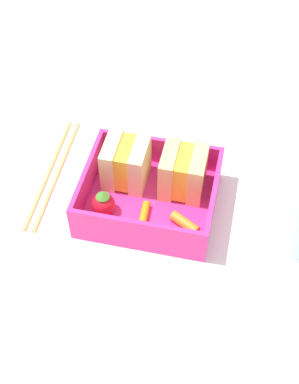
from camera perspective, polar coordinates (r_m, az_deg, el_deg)
The scene contains 9 objects.
ground_plane at distance 72.21cm, azimuth -0.00°, elevation -1.90°, with size 120.00×120.00×2.00cm, color silver.
bento_tray at distance 70.97cm, azimuth -0.00°, elevation -1.10°, with size 17.16×14.83×1.20cm, color #E22D88.
bento_rim at distance 68.87cm, azimuth -0.00°, elevation 0.35°, with size 17.16×14.83×4.28cm.
sandwich_left at distance 70.69cm, azimuth -2.53°, elevation 3.13°, with size 5.64×5.86×6.23cm.
sandwich_center_left at distance 69.62cm, azimuth 3.61°, elevation 2.13°, with size 5.64×5.86×6.23cm.
strawberry_far_left at distance 68.26cm, azimuth -4.94°, elevation -1.22°, with size 2.96×2.96×3.56cm.
carrot_stick_left at distance 67.88cm, azimuth -0.82°, elevation -2.84°, with size 1.04×1.04×5.11cm, color orange.
carrot_stick_far_left at distance 67.38cm, azimuth 3.78°, elevation -3.33°, with size 1.33×1.33×3.94cm, color orange.
chopstick_pair at distance 76.14cm, azimuth -10.28°, elevation 2.15°, with size 2.59×20.80×0.70cm.
Camera 1 is at (9.73, -43.82, 55.56)cm, focal length 50.00 mm.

